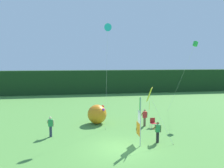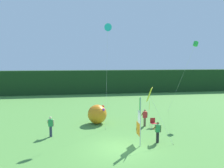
{
  "view_description": "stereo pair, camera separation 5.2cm",
  "coord_description": "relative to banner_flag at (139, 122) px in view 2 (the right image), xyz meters",
  "views": [
    {
      "loc": [
        -3.14,
        -15.52,
        6.2
      ],
      "look_at": [
        -0.17,
        2.22,
        4.38
      ],
      "focal_mm": 37.2,
      "sensor_mm": 36.0,
      "label": 1
    },
    {
      "loc": [
        -3.09,
        -15.53,
        6.2
      ],
      "look_at": [
        -0.17,
        2.22,
        4.38
      ],
      "focal_mm": 37.2,
      "sensor_mm": 36.0,
      "label": 2
    }
  ],
  "objects": [
    {
      "name": "inflatable_balloon",
      "position": [
        -2.46,
        6.28,
        -0.79
      ],
      "size": [
        1.89,
        1.89,
        1.89
      ],
      "color": "orange",
      "rests_on": "ground"
    },
    {
      "name": "person_far_left",
      "position": [
        -6.61,
        2.93,
        -0.85
      ],
      "size": [
        0.55,
        0.48,
        1.66
      ],
      "color": "#2D334C",
      "rests_on": "ground"
    },
    {
      "name": "kite_cyan_delta_1",
      "position": [
        -1.51,
        5.68,
        7.51
      ],
      "size": [
        0.82,
        1.78,
        9.67
      ],
      "color": "brown",
      "rests_on": "ground"
    },
    {
      "name": "distant_treeline",
      "position": [
        -1.58,
        27.73,
        0.46
      ],
      "size": [
        80.0,
        2.4,
        4.39
      ],
      "primitive_type": "cube",
      "color": "#193819",
      "rests_on": "ground"
    },
    {
      "name": "person_mid_field",
      "position": [
        1.52,
        0.25,
        -0.89
      ],
      "size": [
        0.55,
        0.48,
        1.59
      ],
      "color": "black",
      "rests_on": "ground"
    },
    {
      "name": "banner_flag",
      "position": [
        0.0,
        0.0,
        0.0
      ],
      "size": [
        0.06,
        1.03,
        3.62
      ],
      "color": "#B7B7BC",
      "rests_on": "ground"
    },
    {
      "name": "folding_chair",
      "position": [
        2.5,
        4.05,
        -1.22
      ],
      "size": [
        0.51,
        0.51,
        0.89
      ],
      "color": "#BCBCC1",
      "rests_on": "ground"
    },
    {
      "name": "ground_plane",
      "position": [
        -1.58,
        -0.53,
        -1.73
      ],
      "size": [
        120.0,
        120.0,
        0.0
      ],
      "primitive_type": "plane",
      "color": "#518E3D"
    },
    {
      "name": "person_near_banner",
      "position": [
        1.88,
        4.66,
        -0.87
      ],
      "size": [
        0.55,
        0.48,
        1.62
      ],
      "color": "brown",
      "rests_on": "ground"
    },
    {
      "name": "kite_green_box_2",
      "position": [
        8.61,
        7.96,
        6.22
      ],
      "size": [
        2.22,
        2.9,
        8.35
      ],
      "color": "brown",
      "rests_on": "ground"
    },
    {
      "name": "kite_yellow_diamond_0",
      "position": [
        1.06,
        0.82,
        1.78
      ],
      "size": [
        1.8,
        1.78,
        4.13
      ],
      "color": "brown",
      "rests_on": "ground"
    }
  ]
}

